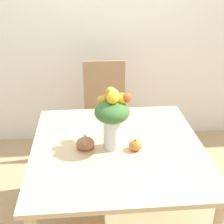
{
  "coord_description": "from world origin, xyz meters",
  "views": [
    {
      "loc": [
        -0.19,
        -1.76,
        1.82
      ],
      "look_at": [
        -0.04,
        -0.02,
        0.98
      ],
      "focal_mm": 50.0,
      "sensor_mm": 36.0,
      "label": 1
    }
  ],
  "objects_px": {
    "flower_vase": "(112,116)",
    "pumpkin": "(135,145)",
    "turkey_figurine": "(85,142)",
    "dining_chair_near_window": "(105,114)"
  },
  "relations": [
    {
      "from": "pumpkin",
      "to": "turkey_figurine",
      "type": "height_order",
      "value": "turkey_figurine"
    },
    {
      "from": "pumpkin",
      "to": "dining_chair_near_window",
      "type": "distance_m",
      "value": 1.03
    },
    {
      "from": "pumpkin",
      "to": "turkey_figurine",
      "type": "xyz_separation_m",
      "value": [
        -0.32,
        0.05,
        0.01
      ]
    },
    {
      "from": "turkey_figurine",
      "to": "dining_chair_near_window",
      "type": "bearing_deg",
      "value": 78.72
    },
    {
      "from": "pumpkin",
      "to": "turkey_figurine",
      "type": "distance_m",
      "value": 0.33
    },
    {
      "from": "turkey_figurine",
      "to": "dining_chair_near_window",
      "type": "relative_size",
      "value": 0.16
    },
    {
      "from": "pumpkin",
      "to": "dining_chair_near_window",
      "type": "xyz_separation_m",
      "value": [
        -0.13,
        0.99,
        -0.25
      ]
    },
    {
      "from": "flower_vase",
      "to": "turkey_figurine",
      "type": "bearing_deg",
      "value": -178.53
    },
    {
      "from": "flower_vase",
      "to": "pumpkin",
      "type": "relative_size",
      "value": 4.65
    },
    {
      "from": "pumpkin",
      "to": "turkey_figurine",
      "type": "bearing_deg",
      "value": 171.47
    }
  ]
}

